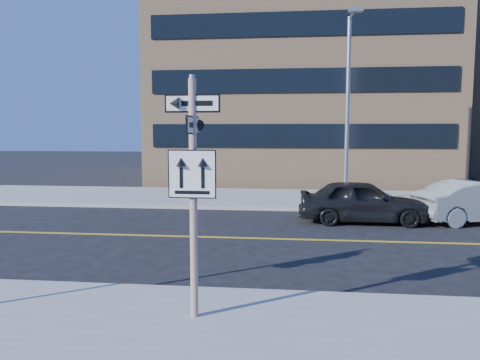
# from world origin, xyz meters

# --- Properties ---
(ground) EXTENTS (120.00, 120.00, 0.00)m
(ground) POSITION_xyz_m (0.00, 0.00, 0.00)
(ground) COLOR black
(ground) RESTS_ON ground
(sign_pole) EXTENTS (0.92, 0.92, 4.06)m
(sign_pole) POSITION_xyz_m (0.00, -2.51, 2.44)
(sign_pole) COLOR silver
(sign_pole) RESTS_ON near_sidewalk
(parked_car_a) EXTENTS (1.86, 4.55, 1.55)m
(parked_car_a) POSITION_xyz_m (4.15, 6.91, 0.77)
(parked_car_a) COLOR black
(parked_car_a) RESTS_ON ground
(parked_car_b) EXTENTS (2.84, 4.88, 1.52)m
(parked_car_b) POSITION_xyz_m (8.31, 7.31, 0.76)
(parked_car_b) COLOR gray
(parked_car_b) RESTS_ON ground
(streetlight_a) EXTENTS (0.55, 2.25, 8.00)m
(streetlight_a) POSITION_xyz_m (4.00, 10.76, 4.76)
(streetlight_a) COLOR gray
(streetlight_a) RESTS_ON far_sidewalk
(building_brick) EXTENTS (18.00, 18.00, 18.00)m
(building_brick) POSITION_xyz_m (2.00, 25.00, 9.00)
(building_brick) COLOR tan
(building_brick) RESTS_ON ground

